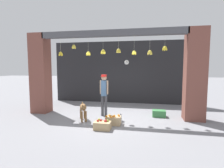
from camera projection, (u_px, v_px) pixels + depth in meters
ground_plane at (110, 118)px, 6.70m from camera, size 60.00×60.00×0.00m
shop_back_wall at (121, 72)px, 9.48m from camera, size 7.43×0.12×3.32m
shop_pillar_left at (41, 74)px, 7.41m from camera, size 0.70×0.60×3.32m
shop_pillar_right at (195, 75)px, 6.28m from camera, size 0.70×0.60×3.32m
storefront_awning at (110, 35)px, 6.53m from camera, size 5.53×0.31×0.96m
dog at (83, 108)px, 6.31m from camera, size 0.48×0.80×0.66m
shopkeeper at (104, 92)px, 6.86m from camera, size 0.34×0.28×1.64m
fruit_crate_oranges at (113, 120)px, 5.91m from camera, size 0.50×0.38×0.33m
fruit_crate_apples at (103, 125)px, 5.44m from camera, size 0.51×0.37×0.31m
produce_box_green at (159, 113)px, 6.84m from camera, size 0.50×0.35×0.25m
water_bottle at (121, 118)px, 6.19m from camera, size 0.07×0.07×0.29m
wall_clock at (127, 62)px, 9.29m from camera, size 0.26×0.03×0.26m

